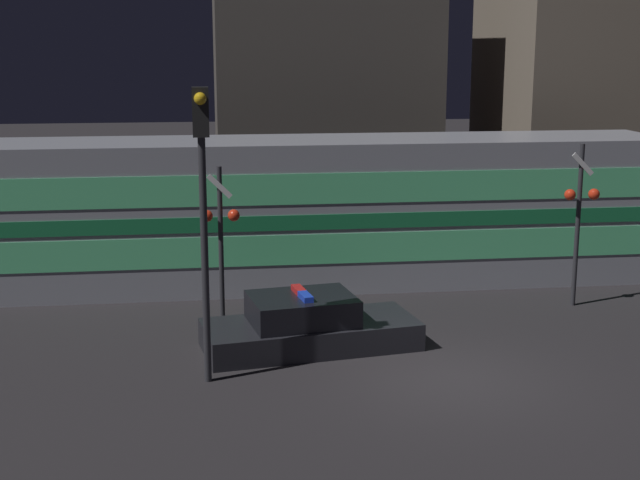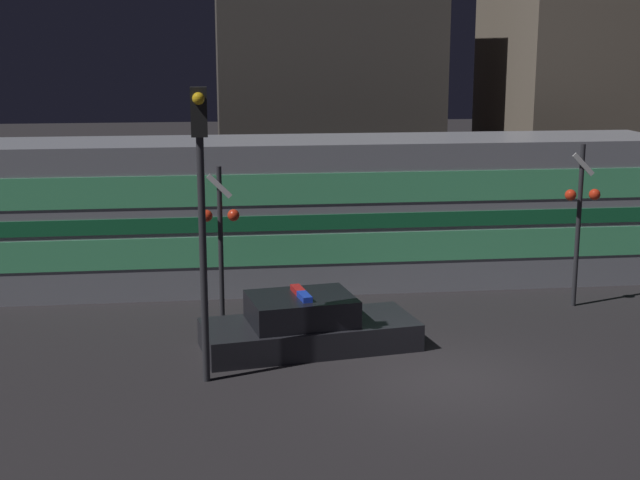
{
  "view_description": "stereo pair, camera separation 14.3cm",
  "coord_description": "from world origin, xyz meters",
  "px_view_note": "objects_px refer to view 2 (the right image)",
  "views": [
    {
      "loc": [
        -4.64,
        -15.96,
        6.4
      ],
      "look_at": [
        -1.93,
        4.88,
        1.76
      ],
      "focal_mm": 50.0,
      "sensor_mm": 36.0,
      "label": 1
    },
    {
      "loc": [
        -4.5,
        -15.98,
        6.4
      ],
      "look_at": [
        -1.93,
        4.88,
        1.76
      ],
      "focal_mm": 50.0,
      "sensor_mm": 36.0,
      "label": 2
    }
  ],
  "objects_px": {
    "train": "(328,211)",
    "traffic_light_corner": "(201,188)",
    "crossing_signal_near": "(580,211)",
    "police_car": "(307,327)"
  },
  "relations": [
    {
      "from": "train",
      "to": "traffic_light_corner",
      "type": "xyz_separation_m",
      "value": [
        -3.33,
        -7.15,
        1.84
      ]
    },
    {
      "from": "crossing_signal_near",
      "to": "traffic_light_corner",
      "type": "xyz_separation_m",
      "value": [
        -9.11,
        -3.96,
        1.39
      ]
    },
    {
      "from": "train",
      "to": "crossing_signal_near",
      "type": "distance_m",
      "value": 6.62
    },
    {
      "from": "train",
      "to": "traffic_light_corner",
      "type": "height_order",
      "value": "traffic_light_corner"
    },
    {
      "from": "train",
      "to": "crossing_signal_near",
      "type": "xyz_separation_m",
      "value": [
        5.78,
        -3.19,
        0.45
      ]
    },
    {
      "from": "crossing_signal_near",
      "to": "traffic_light_corner",
      "type": "relative_size",
      "value": 0.72
    },
    {
      "from": "crossing_signal_near",
      "to": "traffic_light_corner",
      "type": "distance_m",
      "value": 10.03
    },
    {
      "from": "train",
      "to": "police_car",
      "type": "xyz_separation_m",
      "value": [
        -1.18,
        -5.46,
        -1.49
      ]
    },
    {
      "from": "police_car",
      "to": "traffic_light_corner",
      "type": "distance_m",
      "value": 4.31
    },
    {
      "from": "police_car",
      "to": "traffic_light_corner",
      "type": "relative_size",
      "value": 0.85
    }
  ]
}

